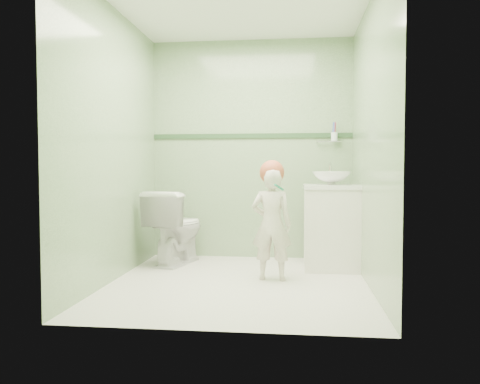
# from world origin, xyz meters

# --- Properties ---
(ground) EXTENTS (2.50, 2.50, 0.00)m
(ground) POSITION_xyz_m (0.00, 0.00, 0.00)
(ground) COLOR silver
(ground) RESTS_ON ground
(room_shell) EXTENTS (2.50, 2.54, 2.40)m
(room_shell) POSITION_xyz_m (0.00, 0.00, 1.20)
(room_shell) COLOR #7FA273
(room_shell) RESTS_ON ground
(trim_stripe) EXTENTS (2.20, 0.02, 0.05)m
(trim_stripe) POSITION_xyz_m (0.00, 1.24, 1.35)
(trim_stripe) COLOR #2B4B2B
(trim_stripe) RESTS_ON room_shell
(vanity) EXTENTS (0.52, 0.50, 0.80)m
(vanity) POSITION_xyz_m (0.84, 0.70, 0.40)
(vanity) COLOR white
(vanity) RESTS_ON ground
(counter) EXTENTS (0.54, 0.52, 0.04)m
(counter) POSITION_xyz_m (0.84, 0.70, 0.81)
(counter) COLOR white
(counter) RESTS_ON vanity
(basin) EXTENTS (0.37, 0.37, 0.13)m
(basin) POSITION_xyz_m (0.84, 0.70, 0.89)
(basin) COLOR white
(basin) RESTS_ON counter
(faucet) EXTENTS (0.03, 0.13, 0.18)m
(faucet) POSITION_xyz_m (0.84, 0.89, 0.97)
(faucet) COLOR silver
(faucet) RESTS_ON counter
(cup_holder) EXTENTS (0.26, 0.07, 0.21)m
(cup_holder) POSITION_xyz_m (0.89, 1.18, 1.33)
(cup_holder) COLOR silver
(cup_holder) RESTS_ON room_shell
(toilet) EXTENTS (0.59, 0.83, 0.76)m
(toilet) POSITION_xyz_m (-0.74, 0.79, 0.38)
(toilet) COLOR white
(toilet) RESTS_ON ground
(toddler) EXTENTS (0.38, 0.27, 0.99)m
(toddler) POSITION_xyz_m (0.28, 0.16, 0.49)
(toddler) COLOR beige
(toddler) RESTS_ON ground
(hair_cap) EXTENTS (0.22, 0.22, 0.22)m
(hair_cap) POSITION_xyz_m (0.28, 0.18, 0.95)
(hair_cap) COLOR #BA5537
(hair_cap) RESTS_ON toddler
(teal_toothbrush) EXTENTS (0.11, 0.13, 0.08)m
(teal_toothbrush) POSITION_xyz_m (0.34, 0.03, 0.83)
(teal_toothbrush) COLOR #13855F
(teal_toothbrush) RESTS_ON toddler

